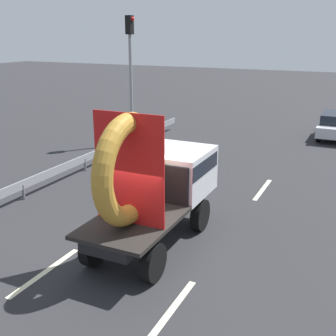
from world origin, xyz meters
name	(u,v)px	position (x,y,z in m)	size (l,w,h in m)	color
ground_plane	(134,249)	(0.00, 0.00, 0.00)	(120.00, 120.00, 0.00)	#28282B
flatbed_truck	(158,180)	(0.35, 0.84, 1.79)	(2.02, 5.06, 3.94)	black
traffic_light	(131,64)	(-5.90, 10.15, 4.18)	(0.42, 0.36, 6.50)	gray
guardrail	(108,149)	(-5.38, 7.03, 0.53)	(0.10, 14.71, 0.71)	gray
lane_dash_left_near	(45,272)	(-1.40, -1.97, 0.00)	(2.51, 0.16, 0.01)	beige
lane_dash_left_far	(178,177)	(-1.40, 6.06, 0.00)	(2.19, 0.16, 0.01)	beige
lane_dash_right_near	(172,310)	(2.09, -2.00, 0.00)	(2.40, 0.16, 0.01)	beige
lane_dash_right_far	(263,189)	(2.09, 6.17, 0.00)	(2.42, 0.16, 0.01)	beige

